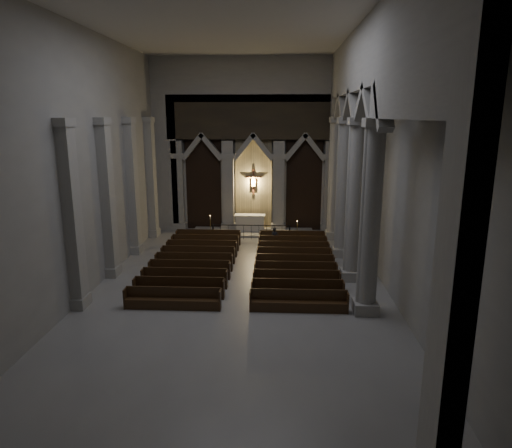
# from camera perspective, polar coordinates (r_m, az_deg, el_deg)

# --- Properties ---
(room) EXTENTS (24.00, 24.10, 12.00)m
(room) POSITION_cam_1_polar(r_m,az_deg,el_deg) (20.66, -2.16, 11.99)
(room) COLOR gray
(room) RESTS_ON ground
(sanctuary_wall) EXTENTS (14.00, 0.77, 12.00)m
(sanctuary_wall) POSITION_cam_1_polar(r_m,az_deg,el_deg) (32.20, -0.34, 10.75)
(sanctuary_wall) COLOR #9C9A92
(sanctuary_wall) RESTS_ON ground
(right_arcade) EXTENTS (1.00, 24.00, 12.00)m
(right_arcade) POSITION_cam_1_polar(r_m,az_deg,el_deg) (22.22, 12.77, 12.36)
(right_arcade) COLOR #9C9A92
(right_arcade) RESTS_ON ground
(left_pilasters) EXTENTS (0.60, 13.00, 8.03)m
(left_pilasters) POSITION_cam_1_polar(r_m,az_deg,el_deg) (25.89, -16.48, 3.52)
(left_pilasters) COLOR #9C9A92
(left_pilasters) RESTS_ON ground
(sanctuary_step) EXTENTS (8.50, 2.60, 0.15)m
(sanctuary_step) POSITION_cam_1_polar(r_m,az_deg,el_deg) (32.25, -0.42, -1.02)
(sanctuary_step) COLOR #9C9A92
(sanctuary_step) RESTS_ON ground
(altar) EXTENTS (2.18, 0.87, 1.10)m
(altar) POSITION_cam_1_polar(r_m,az_deg,el_deg) (32.47, -0.76, 0.23)
(altar) COLOR beige
(altar) RESTS_ON sanctuary_step
(altar_rail) EXTENTS (5.23, 0.09, 1.03)m
(altar_rail) POSITION_cam_1_polar(r_m,az_deg,el_deg) (30.47, -0.60, -0.70)
(altar_rail) COLOR black
(altar_rail) RESTS_ON ground
(candle_stand_left) EXTENTS (0.26, 0.26, 1.53)m
(candle_stand_left) POSITION_cam_1_polar(r_m,az_deg,el_deg) (31.30, -5.71, -0.89)
(candle_stand_left) COLOR gold
(candle_stand_left) RESTS_ON ground
(candle_stand_right) EXTENTS (0.22, 0.22, 1.27)m
(candle_stand_right) POSITION_cam_1_polar(r_m,az_deg,el_deg) (30.69, 5.16, -1.30)
(candle_stand_right) COLOR gold
(candle_stand_right) RESTS_ON ground
(pews) EXTENTS (9.57, 10.59, 0.93)m
(pews) POSITION_cam_1_polar(r_m,az_deg,el_deg) (24.51, -1.49, -5.17)
(pews) COLOR black
(pews) RESTS_ON ground
(worshipper) EXTENTS (0.55, 0.45, 1.29)m
(worshipper) POSITION_cam_1_polar(r_m,az_deg,el_deg) (28.60, 2.32, -1.73)
(worshipper) COLOR black
(worshipper) RESTS_ON ground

